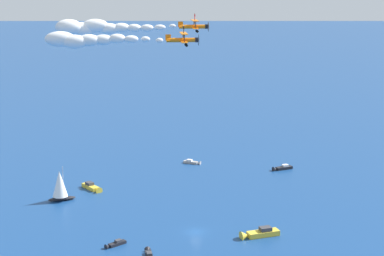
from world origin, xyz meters
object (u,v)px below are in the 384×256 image
motorboat_near_centre (258,234)px  motorboat_ahead (149,254)px  sailboat_far_stbd (60,185)px  motorboat_inshore (93,188)px  biplane_wingman (184,39)px  motorboat_offshore (193,162)px  wingwalker_lead (195,16)px  biplane_lead (195,26)px  motorboat_mid_cluster (282,168)px  motorboat_trailing (115,244)px  wingwalker_wingman (184,29)px

motorboat_near_centre → motorboat_ahead: motorboat_near_centre is taller
sailboat_far_stbd → motorboat_inshore: size_ratio=1.14×
biplane_wingman → motorboat_inshore: bearing=-118.3°
motorboat_offshore → motorboat_ahead: 69.27m
wingwalker_lead → biplane_lead: bearing=-79.6°
motorboat_offshore → motorboat_mid_cluster: (-6.27, 27.26, 0.07)m
motorboat_inshore → sailboat_far_stbd: bearing=-11.5°
motorboat_trailing → biplane_lead: (-20.20, 9.31, 45.83)m
motorboat_near_centre → biplane_wingman: bearing=-50.6°
motorboat_near_centre → biplane_lead: biplane_lead is taller
motorboat_offshore → motorboat_trailing: bearing=11.6°
biplane_wingman → biplane_lead: bearing=-163.8°
wingwalker_wingman → motorboat_inshore: bearing=-118.3°
wingwalker_wingman → biplane_lead: bearing=-163.7°
motorboat_near_centre → motorboat_offshore: 60.42m
motorboat_inshore → motorboat_trailing: 39.42m
motorboat_mid_cluster → wingwalker_lead: 69.87m
motorboat_near_centre → biplane_lead: size_ratio=1.17×
motorboat_near_centre → motorboat_ahead: (19.61, -16.85, -0.31)m
motorboat_mid_cluster → biplane_lead: (50.68, -4.69, 45.71)m
sailboat_far_stbd → motorboat_trailing: size_ratio=1.80×
motorboat_trailing → wingwalker_lead: size_ratio=3.36×
biplane_lead → biplane_wingman: biplane_lead is taller
sailboat_far_stbd → wingwalker_wingman: bearing=76.3°
motorboat_ahead → wingwalker_lead: wingwalker_lead is taller
wingwalker_wingman → motorboat_offshore: bearing=-155.2°
motorboat_offshore → biplane_wingman: size_ratio=0.83×
biplane_wingman → wingwalker_wingman: wingwalker_wingman is taller
motorboat_offshore → motorboat_mid_cluster: motorboat_mid_cluster is taller
motorboat_inshore → biplane_lead: size_ratio=1.17×
motorboat_offshore → motorboat_mid_cluster: 27.97m
motorboat_inshore → motorboat_mid_cluster: motorboat_inshore is taller
motorboat_near_centre → motorboat_trailing: 31.98m
motorboat_offshore → biplane_wingman: (56.70, 26.15, 43.89)m
motorboat_near_centre → sailboat_far_stbd: 54.87m
motorboat_offshore → motorboat_ahead: size_ratio=1.17×
sailboat_far_stbd → wingwalker_lead: 58.38m
motorboat_inshore → wingwalker_lead: 60.39m
motorboat_mid_cluster → biplane_wingman: (62.97, -1.11, 43.82)m
sailboat_far_stbd → biplane_lead: 56.76m
motorboat_near_centre → motorboat_mid_cluster: bearing=-167.1°
motorboat_offshore → biplane_lead: biplane_lead is taller
motorboat_offshore → wingwalker_wingman: size_ratio=3.78×
motorboat_inshore → motorboat_mid_cluster: bearing=135.8°
motorboat_near_centre → sailboat_far_stbd: (0.58, -54.76, 3.49)m
sailboat_far_stbd → motorboat_offshore: (-46.53, 15.53, -3.76)m
biplane_lead → motorboat_inshore: bearing=-104.0°
motorboat_ahead → wingwalker_lead: 52.43m
motorboat_inshore → motorboat_ahead: (30.10, 35.66, -0.22)m
motorboat_trailing → wingwalker_lead: bearing=155.2°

